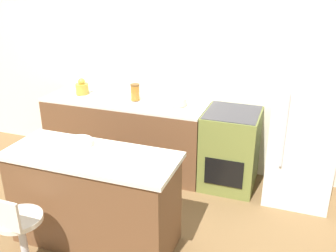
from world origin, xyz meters
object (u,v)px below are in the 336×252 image
kettle (82,88)px  mixing_bowl (178,101)px  refrigerator (304,125)px  stool_chair (20,235)px  oven_range (230,149)px

kettle → mixing_bowl: 1.26m
refrigerator → stool_chair: (-2.03, -1.99, -0.46)m
oven_range → kettle: (-1.90, 0.02, 0.53)m
oven_range → refrigerator: (0.75, -0.01, 0.41)m
oven_range → refrigerator: refrigerator is taller
oven_range → refrigerator: bearing=-0.6°
oven_range → stool_chair: size_ratio=1.12×
oven_range → kettle: kettle is taller
refrigerator → stool_chair: 2.88m
stool_chair → kettle: (-0.62, 2.02, 0.58)m
refrigerator → stool_chair: size_ratio=2.13×
oven_range → refrigerator: size_ratio=0.53×
refrigerator → mixing_bowl: refrigerator is taller
oven_range → stool_chair: oven_range is taller
stool_chair → oven_range: bearing=57.3°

